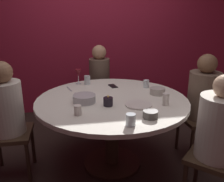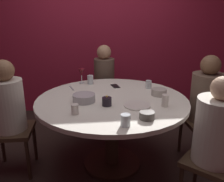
# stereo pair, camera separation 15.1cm
# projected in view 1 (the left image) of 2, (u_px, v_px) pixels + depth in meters

# --- Properties ---
(ground_plane) EXTENTS (8.00, 8.00, 0.00)m
(ground_plane) POSITION_uv_depth(u_px,v_px,m) (112.00, 163.00, 2.66)
(ground_plane) COLOR #2D231E
(back_wall) EXTENTS (6.00, 0.10, 2.60)m
(back_wall) POSITION_uv_depth(u_px,v_px,m) (94.00, 29.00, 3.82)
(back_wall) COLOR maroon
(back_wall) RESTS_ON ground
(dining_table) EXTENTS (1.50, 1.50, 0.75)m
(dining_table) POSITION_uv_depth(u_px,v_px,m) (112.00, 111.00, 2.47)
(dining_table) COLOR silver
(dining_table) RESTS_ON ground
(seated_diner_left) EXTENTS (0.40, 0.40, 1.16)m
(seated_diner_left) POSITION_uv_depth(u_px,v_px,m) (6.00, 108.00, 2.27)
(seated_diner_left) COLOR #3F2D1E
(seated_diner_left) RESTS_ON ground
(seated_diner_back) EXTENTS (0.40, 0.40, 1.14)m
(seated_diner_back) POSITION_uv_depth(u_px,v_px,m) (99.00, 77.00, 3.38)
(seated_diner_back) COLOR #3F2D1E
(seated_diner_back) RESTS_ON ground
(seated_diner_right) EXTENTS (0.40, 0.40, 1.16)m
(seated_diner_right) POSITION_uv_depth(u_px,v_px,m) (203.00, 96.00, 2.60)
(seated_diner_right) COLOR #3F2D1E
(seated_diner_right) RESTS_ON ground
(seated_diner_front_right) EXTENTS (0.57, 0.57, 1.14)m
(seated_diner_front_right) POSITION_uv_depth(u_px,v_px,m) (219.00, 129.00, 1.89)
(seated_diner_front_right) COLOR #3F2D1E
(seated_diner_front_right) RESTS_ON ground
(candle_holder) EXTENTS (0.09, 0.09, 0.10)m
(candle_holder) POSITION_uv_depth(u_px,v_px,m) (108.00, 102.00, 2.24)
(candle_holder) COLOR black
(candle_holder) RESTS_ON dining_table
(wine_glass) EXTENTS (0.08, 0.08, 0.18)m
(wine_glass) POSITION_uv_depth(u_px,v_px,m) (78.00, 73.00, 2.89)
(wine_glass) COLOR silver
(wine_glass) RESTS_ON dining_table
(dinner_plate) EXTENTS (0.25, 0.25, 0.01)m
(dinner_plate) POSITION_uv_depth(u_px,v_px,m) (138.00, 105.00, 2.25)
(dinner_plate) COLOR silver
(dinner_plate) RESTS_ON dining_table
(cell_phone) EXTENTS (0.10, 0.15, 0.01)m
(cell_phone) POSITION_uv_depth(u_px,v_px,m) (113.00, 86.00, 2.82)
(cell_phone) COLOR black
(cell_phone) RESTS_ON dining_table
(bowl_serving_large) EXTENTS (0.22, 0.22, 0.07)m
(bowl_serving_large) POSITION_uv_depth(u_px,v_px,m) (84.00, 99.00, 2.32)
(bowl_serving_large) COLOR #B7B7BC
(bowl_serving_large) RESTS_ON dining_table
(bowl_salad_center) EXTENTS (0.12, 0.12, 0.06)m
(bowl_salad_center) POSITION_uv_depth(u_px,v_px,m) (150.00, 114.00, 1.98)
(bowl_salad_center) COLOR #4C4742
(bowl_salad_center) RESTS_ON dining_table
(bowl_small_white) EXTENTS (0.16, 0.16, 0.07)m
(bowl_small_white) POSITION_uv_depth(u_px,v_px,m) (158.00, 91.00, 2.55)
(bowl_small_white) COLOR #B2ADA3
(bowl_small_white) RESTS_ON dining_table
(cup_near_candle) EXTENTS (0.07, 0.07, 0.10)m
(cup_near_candle) POSITION_uv_depth(u_px,v_px,m) (87.00, 80.00, 2.89)
(cup_near_candle) COLOR silver
(cup_near_candle) RESTS_ON dining_table
(cup_by_left_diner) EXTENTS (0.06, 0.06, 0.11)m
(cup_by_left_diner) POSITION_uv_depth(u_px,v_px,m) (166.00, 99.00, 2.25)
(cup_by_left_diner) COLOR silver
(cup_by_left_diner) RESTS_ON dining_table
(cup_by_right_diner) EXTENTS (0.06, 0.06, 0.09)m
(cup_by_right_diner) POSITION_uv_depth(u_px,v_px,m) (78.00, 110.00, 2.04)
(cup_by_right_diner) COLOR silver
(cup_by_right_diner) RESTS_ON dining_table
(cup_center_front) EXTENTS (0.07, 0.07, 0.09)m
(cup_center_front) POSITION_uv_depth(u_px,v_px,m) (146.00, 84.00, 2.77)
(cup_center_front) COLOR silver
(cup_center_front) RESTS_ON dining_table
(cup_far_edge) EXTENTS (0.08, 0.08, 0.09)m
(cup_far_edge) POSITION_uv_depth(u_px,v_px,m) (131.00, 120.00, 1.85)
(cup_far_edge) COLOR silver
(cup_far_edge) RESTS_ON dining_table
(fork_near_plate) EXTENTS (0.04, 0.18, 0.01)m
(fork_near_plate) POSITION_uv_depth(u_px,v_px,m) (74.00, 96.00, 2.51)
(fork_near_plate) COLOR #B7B7BC
(fork_near_plate) RESTS_ON dining_table
(knife_near_plate) EXTENTS (0.06, 0.18, 0.01)m
(knife_near_plate) POSITION_uv_depth(u_px,v_px,m) (69.00, 89.00, 2.72)
(knife_near_plate) COLOR #B7B7BC
(knife_near_plate) RESTS_ON dining_table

